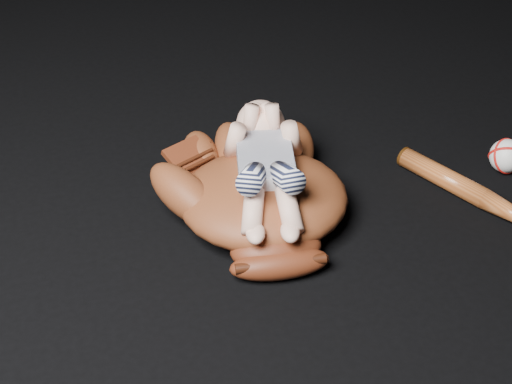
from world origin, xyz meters
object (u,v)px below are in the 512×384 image
at_px(baseball_glove, 264,191).
at_px(newborn_baby, 267,165).
at_px(baseball_bat, 496,205).
at_px(baseball, 507,156).

height_order(baseball_glove, newborn_baby, newborn_baby).
relative_size(newborn_baby, baseball_bat, 0.83).
distance_m(baseball_glove, newborn_baby, 0.06).
bearing_deg(baseball_bat, baseball, 54.13).
bearing_deg(baseball_glove, baseball, 8.33).
bearing_deg(newborn_baby, baseball, 14.25).
distance_m(newborn_baby, baseball_bat, 0.45).
bearing_deg(baseball_bat, newborn_baby, 167.31).
bearing_deg(baseball_bat, baseball_glove, 168.09).
xyz_separation_m(baseball_glove, newborn_baby, (0.01, 0.00, 0.05)).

